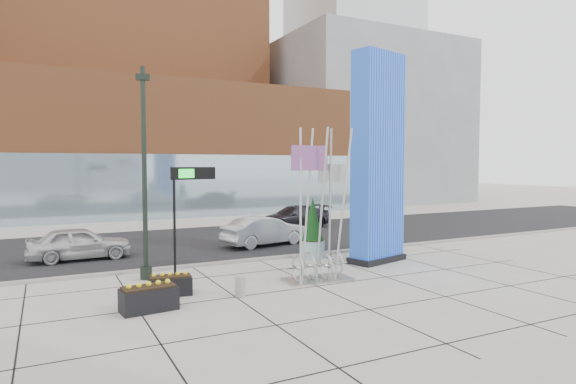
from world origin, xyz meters
name	(u,v)px	position (x,y,z in m)	size (l,w,h in m)	color
ground	(278,283)	(0.00, 0.00, 0.00)	(160.00, 160.00, 0.00)	#9E9991
street_asphalt	(198,242)	(0.00, 10.00, 0.01)	(80.00, 12.00, 0.02)	black
curb_edge	(238,261)	(0.00, 4.00, 0.06)	(80.00, 0.30, 0.12)	gray
tower_podium	(152,149)	(1.00, 27.00, 5.50)	(34.00, 10.00, 11.00)	#9C562D
tower_glass_front	(165,187)	(1.00, 22.20, 2.50)	(34.00, 0.60, 5.00)	#8CA5B2
building_grey_parking	(358,124)	(26.00, 32.00, 9.00)	(20.00, 18.00, 18.00)	slate
building_pale_office	(352,14)	(36.00, 48.00, 27.50)	(16.00, 16.00, 55.00)	#B2B7BC
blue_pylon	(378,162)	(5.50, 1.51, 4.33)	(2.91, 1.86, 8.97)	#0D2FCD
lamp_post	(145,193)	(-4.08, 2.75, 3.17)	(0.52, 0.43, 7.74)	black
public_art_sculpture	(318,240)	(1.48, -0.25, 1.46)	(2.54, 1.41, 5.56)	#B3B6B8
concrete_bollard	(240,287)	(-1.85, -1.03, 0.33)	(0.33, 0.33, 0.65)	gray
overhead_street_sign	(192,182)	(-2.30, 2.80, 3.54)	(1.90, 0.76, 4.12)	black
round_planter_east	(376,225)	(7.00, 3.60, 1.29)	(1.09, 1.09, 2.73)	#8AB9B9
round_planter_mid	(313,234)	(3.50, 3.60, 1.05)	(0.89, 0.89, 2.22)	#8AB9B9
round_planter_west	(313,229)	(3.47, 3.60, 1.29)	(1.09, 1.09, 2.73)	#8AB9B9
box_planter_north	(170,284)	(-3.80, 0.20, 0.35)	(1.46, 0.89, 0.75)	black
box_planter_south	(149,297)	(-4.74, -1.20, 0.40)	(1.64, 0.95, 0.86)	black
car_white_west	(80,244)	(-6.01, 7.72, 0.73)	(1.73, 4.30, 1.47)	silver
car_silver_mid	(265,231)	(2.84, 7.47, 0.76)	(1.60, 4.60, 1.51)	#ACAFB4
car_dark_east	(294,217)	(7.35, 12.85, 0.74)	(2.06, 5.07, 1.47)	black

